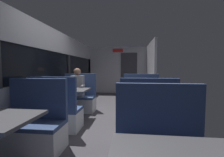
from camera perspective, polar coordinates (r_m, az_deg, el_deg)
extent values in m
cube|color=#423F44|center=(3.82, -2.65, -15.59)|extent=(3.30, 9.20, 0.02)
cube|color=#B2B2B7|center=(4.17, -22.95, -7.34)|extent=(0.08, 8.40, 0.95)
cube|color=#B2B2B7|center=(4.16, -23.53, 13.77)|extent=(0.08, 8.40, 0.60)
cube|color=black|center=(4.10, -23.39, 4.42)|extent=(0.03, 8.40, 0.75)
cube|color=#2D2D30|center=(5.35, -15.63, 4.42)|extent=(0.06, 0.08, 0.75)
cube|color=#2D2D30|center=(8.01, -8.10, 4.34)|extent=(0.06, 0.08, 0.75)
cube|color=#B2B2B7|center=(7.78, 2.18, 3.10)|extent=(2.90, 0.08, 2.30)
cube|color=#333338|center=(7.71, 6.23, 1.95)|extent=(0.80, 0.04, 2.00)
cube|color=red|center=(7.77, 2.17, 10.26)|extent=(0.50, 0.03, 0.16)
cube|color=#B2B2B7|center=(6.62, 14.04, 2.82)|extent=(0.08, 2.40, 2.30)
cube|color=silver|center=(2.80, -27.44, -19.09)|extent=(0.95, 0.50, 0.39)
cube|color=#384C7A|center=(2.72, -27.60, -14.71)|extent=(0.95, 0.50, 0.06)
cube|color=#384C7A|center=(2.80, -25.42, -6.60)|extent=(0.95, 0.08, 0.65)
cylinder|color=#9E9EA3|center=(4.04, -15.29, -9.35)|extent=(0.10, 0.10, 0.70)
cube|color=#4C4C51|center=(3.97, -15.38, -4.14)|extent=(0.90, 0.70, 0.04)
cube|color=silver|center=(3.50, -19.35, -14.17)|extent=(0.95, 0.50, 0.39)
cube|color=#384C7A|center=(3.43, -19.44, -10.60)|extent=(0.95, 0.50, 0.06)
cube|color=#384C7A|center=(3.18, -21.24, -5.27)|extent=(0.95, 0.08, 0.65)
cube|color=silver|center=(4.67, -12.23, -9.41)|extent=(0.95, 0.50, 0.39)
cube|color=#384C7A|center=(4.63, -12.27, -6.70)|extent=(0.95, 0.50, 0.06)
cube|color=#384C7A|center=(4.77, -11.53, -2.06)|extent=(0.95, 0.08, 0.65)
cube|color=#384C7A|center=(1.78, 17.80, -24.79)|extent=(0.95, 0.50, 0.06)
cube|color=#384C7A|center=(1.84, 16.72, -11.86)|extent=(0.95, 0.08, 0.65)
cylinder|color=#9E9EA3|center=(3.58, 11.59, -10.99)|extent=(0.10, 0.10, 0.70)
cube|color=#4C4C51|center=(3.51, 11.68, -5.14)|extent=(0.90, 0.70, 0.04)
cube|color=silver|center=(3.01, 12.74, -17.10)|extent=(0.95, 0.50, 0.39)
cube|color=#384C7A|center=(2.93, 12.81, -12.99)|extent=(0.95, 0.50, 0.06)
cube|color=#384C7A|center=(2.64, 13.44, -6.94)|extent=(0.95, 0.08, 0.65)
cube|color=silver|center=(4.26, 10.75, -10.72)|extent=(0.95, 0.50, 0.39)
cube|color=#384C7A|center=(4.21, 10.79, -7.75)|extent=(0.95, 0.50, 0.06)
cube|color=#384C7A|center=(4.36, 10.64, -2.62)|extent=(0.95, 0.08, 0.65)
cube|color=#26262D|center=(4.67, -12.23, -9.05)|extent=(0.30, 0.36, 0.45)
cube|color=#99999E|center=(4.53, -12.53, -2.71)|extent=(0.34, 0.22, 0.60)
sphere|color=#8C664C|center=(4.48, -12.69, 2.47)|extent=(0.20, 0.20, 0.20)
cylinder|color=#99999E|center=(4.43, -15.74, -2.65)|extent=(0.07, 0.28, 0.07)
cylinder|color=#99999E|center=(4.30, -10.79, -2.78)|extent=(0.07, 0.28, 0.07)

